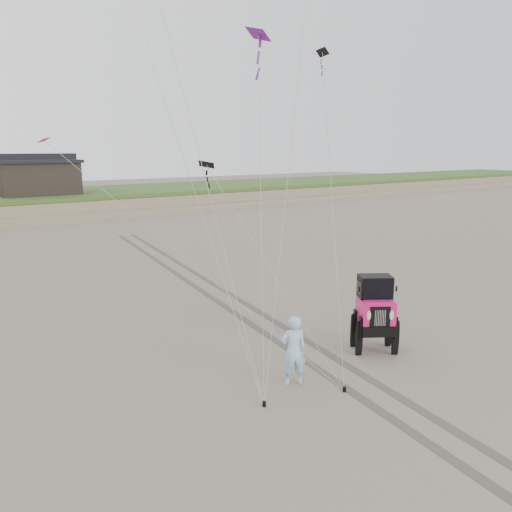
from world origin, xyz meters
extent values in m
plane|color=#6B6054|center=(0.00, 0.00, 0.00)|extent=(160.00, 160.00, 0.00)
cube|color=#7A6B54|center=(0.00, 38.00, 0.70)|extent=(160.00, 12.00, 1.40)
cube|color=#2D4719|center=(0.00, 38.00, 1.55)|extent=(160.00, 12.00, 0.35)
cube|color=#7A6B54|center=(0.00, 31.50, 0.25)|extent=(160.00, 3.50, 0.50)
cube|color=black|center=(2.00, 37.00, 3.03)|extent=(6.00, 5.00, 2.60)
cube|color=black|center=(2.00, 37.00, 4.45)|extent=(6.40, 5.40, 0.25)
cube|color=black|center=(2.00, 37.00, 4.83)|extent=(6.40, 1.20, 0.50)
imported|color=#98D2EB|center=(-0.45, 0.54, 0.85)|extent=(0.73, 0.63, 1.70)
cube|color=black|center=(0.33, 5.78, 5.00)|extent=(0.51, 0.53, 0.27)
cube|color=#761A91|center=(4.54, 8.89, 9.82)|extent=(0.71, 1.18, 0.63)
cube|color=#CD194F|center=(-3.39, 10.12, 5.76)|extent=(0.50, 0.53, 0.19)
cube|color=black|center=(3.02, 3.57, 8.23)|extent=(0.19, 0.41, 0.25)
cylinder|color=black|center=(-1.64, 0.08, 0.06)|extent=(0.08, 0.08, 0.12)
cylinder|color=black|center=(0.27, -0.46, 0.06)|extent=(0.08, 0.08, 0.12)
cube|color=#4C443D|center=(1.60, 8.00, 0.00)|extent=(4.42, 29.74, 0.01)
cube|color=#4C443D|center=(2.40, 8.00, 0.00)|extent=(4.42, 29.74, 0.01)
camera|label=1|loc=(-7.53, -7.88, 5.49)|focal=35.00mm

